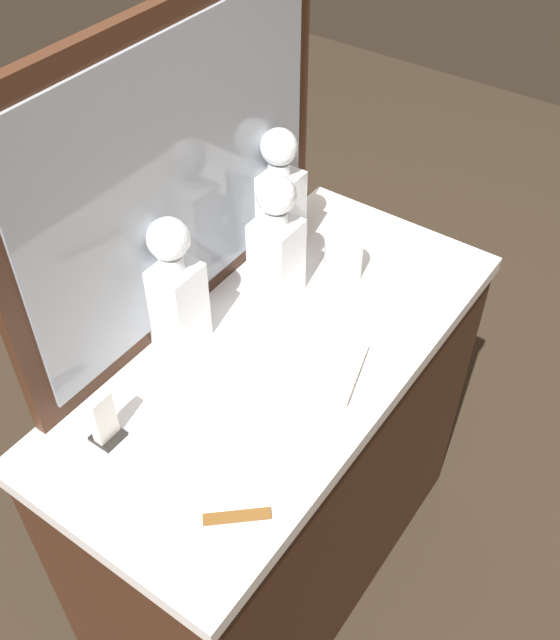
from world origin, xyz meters
TOP-DOWN VIEW (x-y plane):
  - ground_plane at (0.00, 0.00)m, footprint 6.00×6.00m
  - dresser at (0.00, 0.00)m, footprint 1.04×0.49m
  - dresser_mirror at (0.00, 0.23)m, footprint 0.83×0.03m
  - crystal_decanter_center at (-0.09, 0.18)m, footprint 0.09×0.09m
  - crystal_decanter_rear at (0.25, 0.18)m, footprint 0.09×0.09m
  - crystal_decanter_right at (0.13, 0.10)m, footprint 0.09×0.09m
  - crystal_tumbler_far_left at (0.26, 0.02)m, footprint 0.08×0.08m
  - silver_brush_far_left at (0.01, -0.14)m, footprint 0.16×0.10m
  - tortoiseshell_comb at (-0.35, -0.16)m, footprint 0.09×0.10m
  - napkin_holder at (-0.35, 0.12)m, footprint 0.05×0.05m

SIDE VIEW (x-z plane):
  - ground_plane at x=0.00m, z-range 0.00..0.00m
  - dresser at x=0.00m, z-range 0.00..0.87m
  - tortoiseshell_comb at x=-0.35m, z-range 0.87..0.87m
  - silver_brush_far_left at x=0.01m, z-range 0.87..0.89m
  - crystal_tumbler_far_left at x=0.26m, z-range 0.86..0.96m
  - napkin_holder at x=-0.35m, z-range 0.86..0.97m
  - crystal_decanter_right at x=0.13m, z-range 0.84..1.13m
  - crystal_decanter_center at x=-0.09m, z-range 0.84..1.13m
  - crystal_decanter_rear at x=0.25m, z-range 0.84..1.14m
  - dresser_mirror at x=0.00m, z-range 0.87..1.49m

